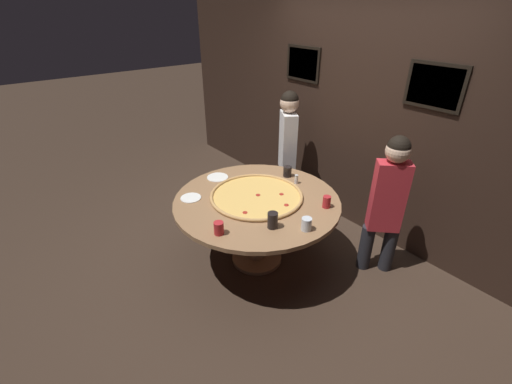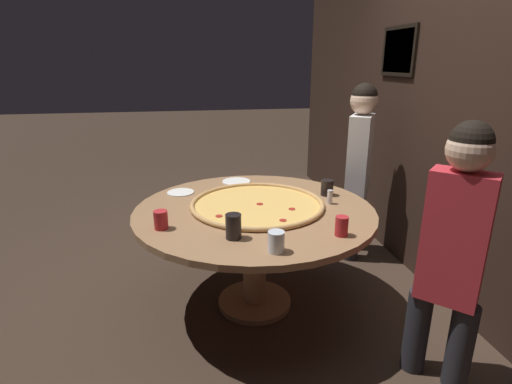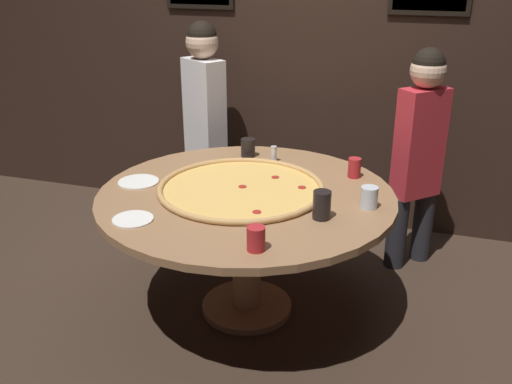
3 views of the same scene
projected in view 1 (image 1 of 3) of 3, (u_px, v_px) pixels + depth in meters
ground_plane at (257, 259)px, 3.64m from camera, size 24.00×24.00×0.00m
back_wall at (355, 115)px, 3.77m from camera, size 6.40×0.08×2.60m
dining_table at (257, 210)px, 3.35m from camera, size 1.60×1.60×0.74m
giant_pizza at (257, 195)px, 3.31m from camera, size 0.91×0.91×0.03m
drink_cup_far_left at (327, 202)px, 3.13m from camera, size 0.07×0.07×0.11m
drink_cup_centre_back at (273, 220)px, 2.84m from camera, size 0.09×0.09×0.14m
drink_cup_far_right at (219, 228)px, 2.76m from camera, size 0.08×0.08×0.11m
drink_cup_near_right at (307, 224)px, 2.81m from camera, size 0.09×0.09×0.11m
drink_cup_beside_pizza at (287, 171)px, 3.68m from camera, size 0.09×0.09×0.11m
white_plate_right_side at (191, 198)px, 3.29m from camera, size 0.20×0.20×0.01m
white_plate_left_side at (218, 177)px, 3.68m from camera, size 0.23×0.23×0.01m
condiment_shaker at (296, 179)px, 3.54m from camera, size 0.04×0.04×0.10m
diner_side_left at (288, 144)px, 4.23m from camera, size 0.39×0.32×1.51m
diner_far_left at (388, 199)px, 3.14m from camera, size 0.34×0.34×1.42m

